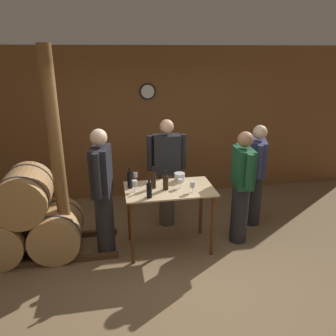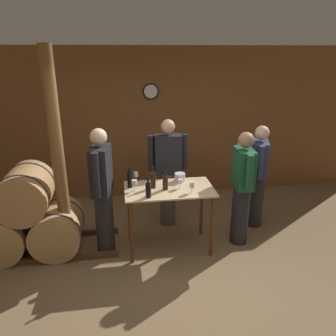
# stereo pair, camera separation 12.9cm
# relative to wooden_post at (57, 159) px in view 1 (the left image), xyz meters

# --- Properties ---
(ground_plane) EXTENTS (14.00, 14.00, 0.00)m
(ground_plane) POSITION_rel_wooden_post_xyz_m (1.45, -0.80, -1.35)
(ground_plane) COLOR brown
(back_wall) EXTENTS (8.40, 0.08, 2.70)m
(back_wall) POSITION_rel_wooden_post_xyz_m (1.45, 1.76, 0.00)
(back_wall) COLOR brown
(back_wall) RESTS_ON ground_plane
(barrel_rack) EXTENTS (2.28, 0.76, 1.22)m
(barrel_rack) POSITION_rel_wooden_post_xyz_m (-0.46, 0.07, -0.85)
(barrel_rack) COLOR #4C331E
(barrel_rack) RESTS_ON ground_plane
(tasting_table) EXTENTS (1.17, 0.68, 0.90)m
(tasting_table) POSITION_rel_wooden_post_xyz_m (1.39, -0.11, -0.62)
(tasting_table) COLOR #D1B284
(tasting_table) RESTS_ON ground_plane
(wooden_post) EXTENTS (0.16, 0.16, 2.70)m
(wooden_post) POSITION_rel_wooden_post_xyz_m (0.00, 0.00, 0.00)
(wooden_post) COLOR brown
(wooden_post) RESTS_ON ground_plane
(wine_bottle_far_left) EXTENTS (0.07, 0.07, 0.30)m
(wine_bottle_far_left) POSITION_rel_wooden_post_xyz_m (0.88, -0.00, -0.33)
(wine_bottle_far_left) COLOR black
(wine_bottle_far_left) RESTS_ON tasting_table
(wine_bottle_left) EXTENTS (0.07, 0.07, 0.27)m
(wine_bottle_left) POSITION_rel_wooden_post_xyz_m (1.09, -0.35, -0.35)
(wine_bottle_left) COLOR black
(wine_bottle_left) RESTS_ON tasting_table
(wine_bottle_center) EXTENTS (0.07, 0.07, 0.30)m
(wine_bottle_center) POSITION_rel_wooden_post_xyz_m (1.18, -0.06, -0.33)
(wine_bottle_center) COLOR black
(wine_bottle_center) RESTS_ON tasting_table
(wine_bottle_right) EXTENTS (0.07, 0.07, 0.26)m
(wine_bottle_right) POSITION_rel_wooden_post_xyz_m (1.33, -0.14, -0.35)
(wine_bottle_right) COLOR black
(wine_bottle_right) RESTS_ON tasting_table
(wine_glass_near_left) EXTENTS (0.07, 0.07, 0.15)m
(wine_glass_near_left) POSITION_rel_wooden_post_xyz_m (0.93, -0.13, -0.34)
(wine_glass_near_left) COLOR silver
(wine_glass_near_left) RESTS_ON tasting_table
(wine_glass_near_center) EXTENTS (0.06, 0.06, 0.15)m
(wine_glass_near_center) POSITION_rel_wooden_post_xyz_m (0.97, 0.17, -0.34)
(wine_glass_near_center) COLOR silver
(wine_glass_near_center) RESTS_ON tasting_table
(wine_glass_near_right) EXTENTS (0.07, 0.07, 0.13)m
(wine_glass_near_right) POSITION_rel_wooden_post_xyz_m (1.53, -0.13, -0.36)
(wine_glass_near_right) COLOR silver
(wine_glass_near_right) RESTS_ON tasting_table
(wine_glass_far_side) EXTENTS (0.06, 0.06, 0.15)m
(wine_glass_far_side) POSITION_rel_wooden_post_xyz_m (1.65, -0.29, -0.35)
(wine_glass_far_side) COLOR silver
(wine_glass_far_side) RESTS_ON tasting_table
(ice_bucket) EXTENTS (0.15, 0.15, 0.12)m
(ice_bucket) POSITION_rel_wooden_post_xyz_m (1.57, 0.12, -0.39)
(ice_bucket) COLOR silver
(ice_bucket) RESTS_ON tasting_table
(person_host) EXTENTS (0.59, 0.24, 1.68)m
(person_host) POSITION_rel_wooden_post_xyz_m (1.47, 0.56, -0.46)
(person_host) COLOR #4C4742
(person_host) RESTS_ON ground_plane
(person_visitor_with_scarf) EXTENTS (0.29, 0.58, 1.73)m
(person_visitor_with_scarf) POSITION_rel_wooden_post_xyz_m (0.52, -0.08, -0.43)
(person_visitor_with_scarf) COLOR #232328
(person_visitor_with_scarf) RESTS_ON ground_plane
(person_visitor_bearded) EXTENTS (0.34, 0.56, 1.60)m
(person_visitor_bearded) POSITION_rel_wooden_post_xyz_m (2.81, 0.32, -0.51)
(person_visitor_bearded) COLOR #232328
(person_visitor_bearded) RESTS_ON ground_plane
(person_visitor_near_door) EXTENTS (0.25, 0.59, 1.63)m
(person_visitor_near_door) POSITION_rel_wooden_post_xyz_m (2.40, -0.12, -0.49)
(person_visitor_near_door) COLOR #232328
(person_visitor_near_door) RESTS_ON ground_plane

